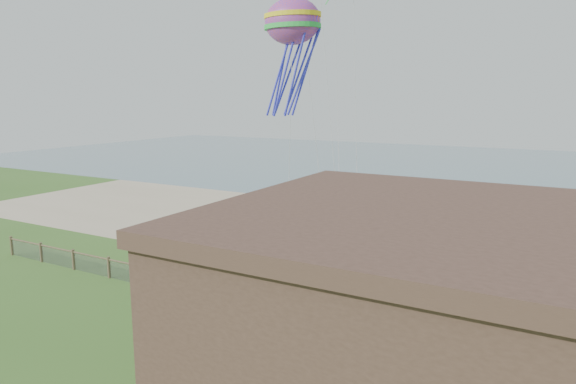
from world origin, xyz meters
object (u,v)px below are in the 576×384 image
(chainlink_fence, at_px, (240,298))
(motel, at_px, (525,382))
(picnic_table, at_px, (377,345))
(octopus_kite, at_px, (292,55))

(chainlink_fence, xyz_separation_m, motel, (13.00, -7.00, 2.95))
(chainlink_fence, bearing_deg, picnic_table, -7.77)
(picnic_table, relative_size, octopus_kite, 0.24)
(chainlink_fence, relative_size, octopus_kite, 5.07)
(chainlink_fence, distance_m, motel, 15.06)
(chainlink_fence, distance_m, picnic_table, 7.40)
(motel, height_order, octopus_kite, octopus_kite)
(chainlink_fence, bearing_deg, octopus_kite, 98.23)
(motel, distance_m, octopus_kite, 21.90)
(chainlink_fence, relative_size, motel, 2.41)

